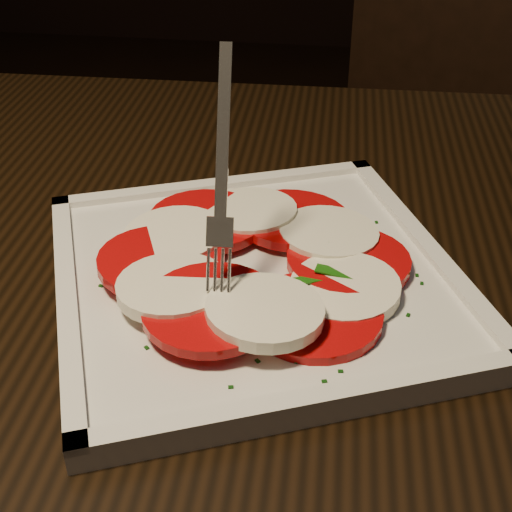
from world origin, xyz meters
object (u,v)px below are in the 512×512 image
Objects in this scene: plate at (256,279)px; table at (294,335)px; fork at (224,161)px; chair at (437,155)px.

table is at bearing 65.67° from plate.
table is at bearing 51.93° from fork.
plate is at bearing -114.33° from table.
chair is 0.85m from fork.
table is 7.84× the size of fork.
table is 0.13m from plate.
fork is (-0.02, -0.01, 0.11)m from plate.
plate is at bearing 21.43° from fork.
table is at bearing -86.24° from chair.
table is 3.92× the size of plate.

